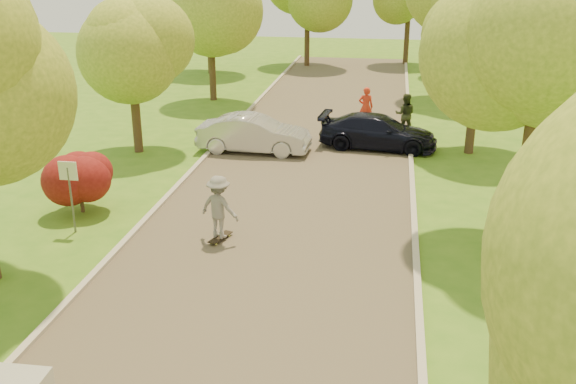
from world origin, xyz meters
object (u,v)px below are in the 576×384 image
Objects in this scene: skateboarder at (219,207)px; person_olive at (405,114)px; dark_sedan at (378,132)px; longboard at (220,237)px; person_striped at (366,107)px; silver_sedan at (254,134)px; street_sign at (69,182)px.

skateboarder is 13.40m from person_olive.
dark_sedan is 10.81m from longboard.
dark_sedan is 3.52m from person_striped.
longboard is 0.53× the size of skateboarder.
person_olive reaches higher than dark_sedan.
person_striped is at bearing -85.63° from skateboarder.
dark_sedan is 2.62m from person_olive.
person_striped reaches higher than person_olive.
silver_sedan is 2.51× the size of skateboarder.
skateboarder is 0.98× the size of person_olive.
skateboarder reaches higher than person_olive.
person_olive is (5.24, 12.33, 0.83)m from longboard.
dark_sedan is 2.67× the size of skateboarder.
skateboarder is at bearing 71.19° from person_striped.
street_sign is 4.40m from skateboarder.
silver_sedan is at bearing 43.73° from person_striped.
dark_sedan is at bearing 66.70° from person_olive.
longboard is at bearing 68.97° from person_olive.
street_sign is at bearing 55.59° from person_striped.
silver_sedan is at bearing 33.30° from person_olive.
silver_sedan is 2.45× the size of person_striped.
skateboarder is (-0.00, 0.00, 0.93)m from longboard.
longboard is 0.52× the size of person_striped.
skateboarder is at bearing -172.54° from silver_sedan.
skateboarder is (4.36, 0.11, -0.53)m from street_sign.
street_sign is 9.44m from silver_sedan.
person_olive is (9.60, 12.44, -0.64)m from street_sign.
silver_sedan is 7.14m from person_olive.
street_sign is at bearing 54.32° from person_olive.
street_sign is 1.17× the size of person_olive.
street_sign is 0.47× the size of silver_sedan.
skateboarder reaches higher than dark_sedan.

